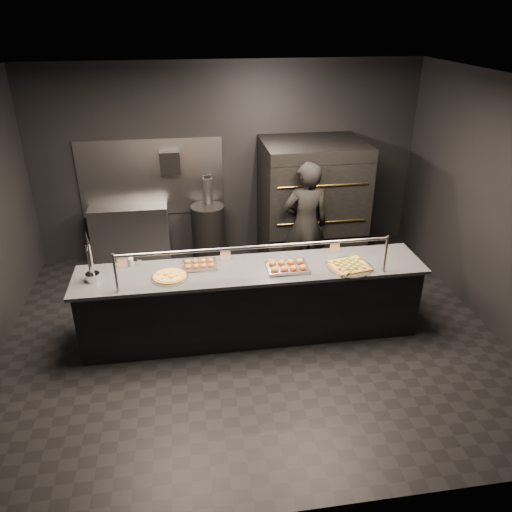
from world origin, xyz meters
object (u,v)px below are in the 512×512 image
(beer_tap, at_px, (91,267))
(slider_tray_b, at_px, (288,266))
(worker, at_px, (305,225))
(service_counter, at_px, (252,302))
(prep_shelf, at_px, (131,234))
(square_pizza, at_px, (349,266))
(towel_dispenser, at_px, (170,163))
(slider_tray_a, at_px, (200,264))
(round_pizza, at_px, (170,277))
(trash_bin, at_px, (208,232))
(fire_extinguisher, at_px, (208,191))
(pizza_oven, at_px, (311,203))

(beer_tap, xyz_separation_m, slider_tray_b, (2.21, -0.05, -0.14))
(beer_tap, bearing_deg, worker, 23.70)
(service_counter, relative_size, prep_shelf, 3.42)
(prep_shelf, distance_m, slider_tray_b, 3.16)
(square_pizza, bearing_deg, towel_dispenser, 128.72)
(slider_tray_a, bearing_deg, prep_shelf, 114.74)
(round_pizza, bearing_deg, beer_tap, 175.57)
(towel_dispenser, xyz_separation_m, trash_bin, (0.52, -0.17, -1.11))
(slider_tray_a, height_order, slider_tray_b, slider_tray_b)
(service_counter, height_order, towel_dispenser, towel_dispenser)
(fire_extinguisher, xyz_separation_m, slider_tray_b, (0.76, -2.47, -0.11))
(beer_tap, relative_size, slider_tray_a, 1.41)
(beer_tap, height_order, square_pizza, beer_tap)
(trash_bin, bearing_deg, service_counter, -80.37)
(pizza_oven, relative_size, fire_extinguisher, 3.78)
(towel_dispenser, bearing_deg, slider_tray_a, -82.38)
(prep_shelf, relative_size, beer_tap, 1.98)
(prep_shelf, relative_size, round_pizza, 2.79)
(prep_shelf, bearing_deg, fire_extinguisher, 3.66)
(fire_extinguisher, bearing_deg, square_pizza, -59.76)
(prep_shelf, relative_size, slider_tray_a, 2.80)
(prep_shelf, height_order, worker, worker)
(beer_tap, distance_m, worker, 2.99)
(prep_shelf, xyz_separation_m, worker, (2.54, -1.14, 0.46))
(fire_extinguisher, xyz_separation_m, worker, (1.29, -1.22, -0.15))
(service_counter, xyz_separation_m, trash_bin, (-0.38, 2.22, -0.02))
(service_counter, distance_m, square_pizza, 1.24)
(service_counter, xyz_separation_m, slider_tray_a, (-0.60, 0.15, 0.48))
(prep_shelf, height_order, trash_bin, prep_shelf)
(fire_extinguisher, height_order, trash_bin, fire_extinguisher)
(pizza_oven, relative_size, prep_shelf, 1.59)
(pizza_oven, bearing_deg, fire_extinguisher, 162.11)
(towel_dispenser, bearing_deg, trash_bin, -18.00)
(round_pizza, bearing_deg, towel_dispenser, 88.84)
(slider_tray_b, xyz_separation_m, square_pizza, (0.72, -0.08, -0.01))
(service_counter, xyz_separation_m, round_pizza, (-0.95, -0.08, 0.47))
(towel_dispenser, bearing_deg, service_counter, -69.37)
(slider_tray_b, relative_size, trash_bin, 0.57)
(slider_tray_a, relative_size, trash_bin, 0.49)
(fire_extinguisher, relative_size, slider_tray_b, 1.01)
(fire_extinguisher, relative_size, trash_bin, 0.57)
(service_counter, height_order, round_pizza, service_counter)
(beer_tap, xyz_separation_m, worker, (2.73, 1.20, -0.18))
(prep_shelf, xyz_separation_m, beer_tap, (-0.20, -2.33, 0.64))
(pizza_oven, xyz_separation_m, fire_extinguisher, (-1.55, 0.50, 0.09))
(service_counter, relative_size, pizza_oven, 2.15)
(trash_bin, distance_m, worker, 1.74)
(service_counter, xyz_separation_m, beer_tap, (-1.80, -0.01, 0.63))
(service_counter, height_order, trash_bin, service_counter)
(slider_tray_a, xyz_separation_m, worker, (1.54, 1.03, -0.03))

